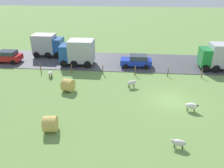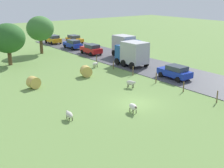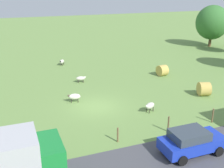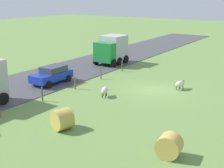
% 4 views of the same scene
% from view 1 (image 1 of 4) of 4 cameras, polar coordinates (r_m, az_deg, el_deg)
% --- Properties ---
extents(ground_plane, '(160.00, 160.00, 0.00)m').
position_cam_1_polar(ground_plane, '(23.64, 14.38, -4.04)').
color(ground_plane, '#6B8E47').
extents(road_strip, '(8.00, 80.00, 0.06)m').
position_cam_1_polar(road_strip, '(33.69, 11.82, 5.21)').
color(road_strip, '#47474C').
rests_on(road_strip, ground_plane).
extents(sheep_0, '(0.77, 1.25, 0.81)m').
position_cam_1_polar(sheep_0, '(22.19, 19.21, -5.19)').
color(sheep_0, silver).
rests_on(sheep_0, ground_plane).
extents(sheep_1, '(0.61, 1.15, 0.70)m').
position_cam_1_polar(sheep_1, '(17.55, 16.30, -13.87)').
color(sheep_1, beige).
rests_on(sheep_1, ground_plane).
extents(sheep_3, '(0.91, 1.17, 0.83)m').
position_cam_1_polar(sheep_3, '(25.43, 4.93, 0.29)').
color(sheep_3, beige).
rests_on(sheep_3, ground_plane).
extents(sheep_4, '(1.17, 0.70, 0.76)m').
position_cam_1_polar(sheep_4, '(29.12, -15.16, 2.68)').
color(sheep_4, silver).
rests_on(sheep_4, ground_plane).
extents(hay_bale_0, '(1.60, 1.41, 1.36)m').
position_cam_1_polar(hay_bale_0, '(24.98, -10.93, -0.29)').
color(hay_bale_0, tan).
rests_on(hay_bale_0, ground_plane).
extents(hay_bale_1, '(1.41, 1.17, 1.30)m').
position_cam_1_polar(hay_bale_1, '(19.02, -15.15, -9.62)').
color(hay_bale_1, tan).
rests_on(hay_bale_1, ground_plane).
extents(fence_post_0, '(0.12, 0.12, 1.20)m').
position_cam_1_polar(fence_post_0, '(29.92, 21.53, 2.53)').
color(fence_post_0, brown).
rests_on(fence_post_0, ground_plane).
extents(fence_post_1, '(0.12, 0.12, 1.09)m').
position_cam_1_polar(fence_post_1, '(29.04, 13.82, 2.82)').
color(fence_post_1, brown).
rests_on(fence_post_1, ground_plane).
extents(fence_post_2, '(0.12, 0.12, 1.23)m').
position_cam_1_polar(fence_post_2, '(28.66, 5.78, 3.30)').
color(fence_post_2, brown).
rests_on(fence_post_2, ground_plane).
extents(fence_post_3, '(0.12, 0.12, 1.18)m').
position_cam_1_polar(fence_post_3, '(28.89, -2.31, 3.55)').
color(fence_post_3, brown).
rests_on(fence_post_3, ground_plane).
extents(fence_post_4, '(0.12, 0.12, 1.15)m').
position_cam_1_polar(fence_post_4, '(29.68, -10.12, 3.73)').
color(fence_post_4, brown).
rests_on(fence_post_4, ground_plane).
extents(fence_post_5, '(0.12, 0.12, 1.24)m').
position_cam_1_polar(fence_post_5, '(30.96, -17.42, 3.95)').
color(fence_post_5, brown).
rests_on(fence_post_5, ground_plane).
extents(truck_0, '(2.70, 4.43, 3.34)m').
position_cam_1_polar(truck_0, '(36.76, -15.73, 9.43)').
color(truck_0, '#1E4C99').
rests_on(truck_0, road_strip).
extents(truck_1, '(2.89, 4.55, 3.47)m').
position_cam_1_polar(truck_1, '(32.09, -8.49, 7.98)').
color(truck_1, '#1E4C99').
rests_on(truck_1, road_strip).
extents(truck_2, '(2.80, 3.96, 3.43)m').
position_cam_1_polar(truck_2, '(33.00, 24.62, 6.36)').
color(truck_2, '#197F33').
rests_on(truck_2, road_strip).
extents(car_1, '(2.12, 4.19, 1.67)m').
position_cam_1_polar(car_1, '(36.26, -24.80, 6.31)').
color(car_1, red).
rests_on(car_1, road_strip).
extents(car_3, '(2.10, 4.20, 1.63)m').
position_cam_1_polar(car_3, '(31.39, 6.17, 5.82)').
color(car_3, '#1933B2').
rests_on(car_3, road_strip).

